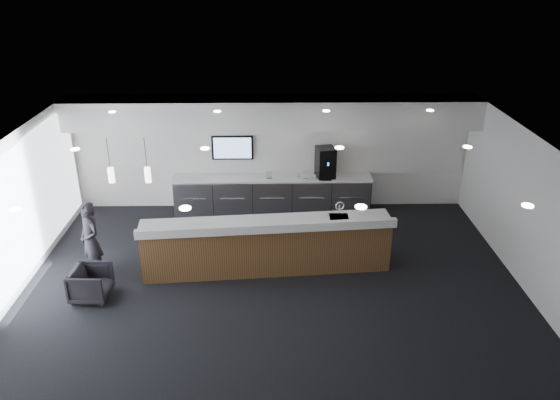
{
  "coord_description": "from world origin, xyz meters",
  "views": [
    {
      "loc": [
        -0.03,
        -9.23,
        6.13
      ],
      "look_at": [
        0.16,
        1.3,
        1.36
      ],
      "focal_mm": 35.0,
      "sensor_mm": 36.0,
      "label": 1
    }
  ],
  "objects_px": {
    "coffee_machine": "(325,162)",
    "armchair": "(91,283)",
    "lounge_guest": "(91,240)",
    "service_counter": "(267,245)"
  },
  "relations": [
    {
      "from": "service_counter",
      "to": "coffee_machine",
      "type": "distance_m",
      "value": 3.34
    },
    {
      "from": "armchair",
      "to": "lounge_guest",
      "type": "height_order",
      "value": "lounge_guest"
    },
    {
      "from": "coffee_machine",
      "to": "lounge_guest",
      "type": "height_order",
      "value": "coffee_machine"
    },
    {
      "from": "coffee_machine",
      "to": "armchair",
      "type": "distance_m",
      "value": 6.32
    },
    {
      "from": "service_counter",
      "to": "armchair",
      "type": "relative_size",
      "value": 7.24
    },
    {
      "from": "armchair",
      "to": "service_counter",
      "type": "bearing_deg",
      "value": -71.02
    },
    {
      "from": "lounge_guest",
      "to": "armchair",
      "type": "bearing_deg",
      "value": -31.27
    },
    {
      "from": "coffee_machine",
      "to": "lounge_guest",
      "type": "xyz_separation_m",
      "value": [
        -5.06,
        -3.05,
        -0.53
      ]
    },
    {
      "from": "coffee_machine",
      "to": "service_counter",
      "type": "bearing_deg",
      "value": -127.2
    },
    {
      "from": "coffee_machine",
      "to": "lounge_guest",
      "type": "distance_m",
      "value": 5.93
    }
  ]
}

